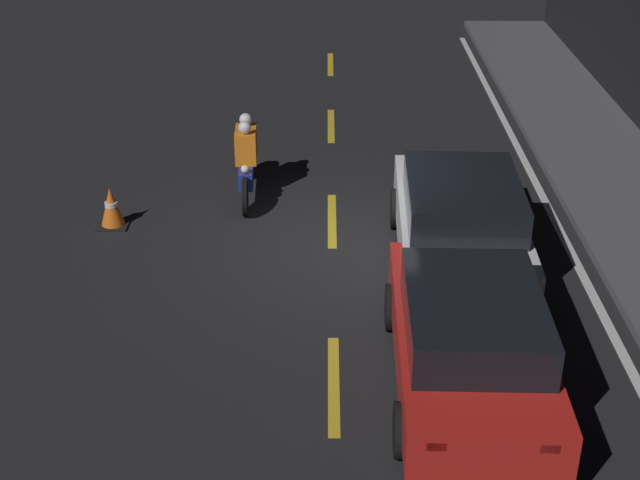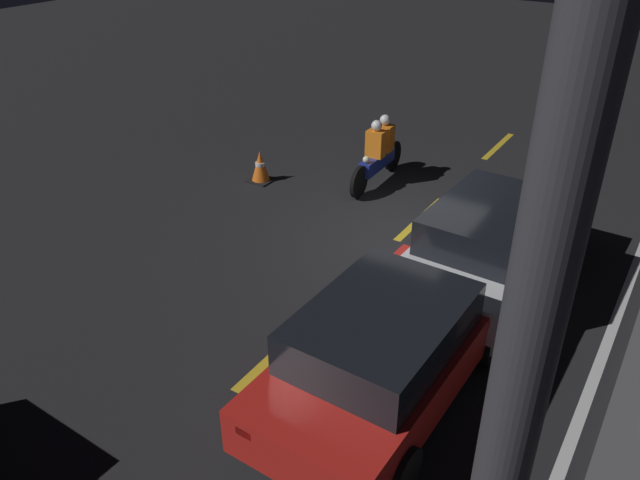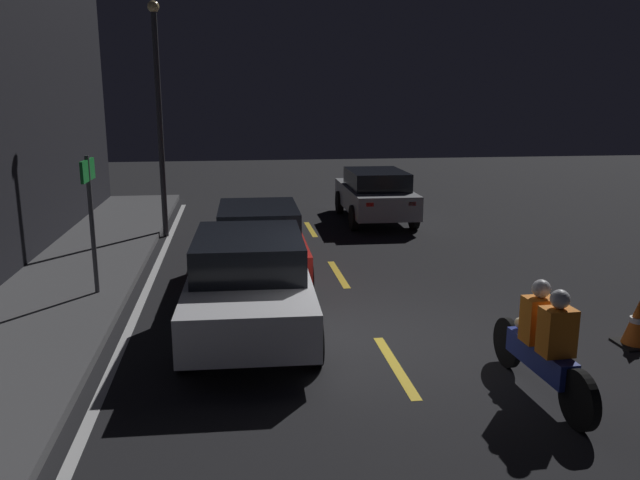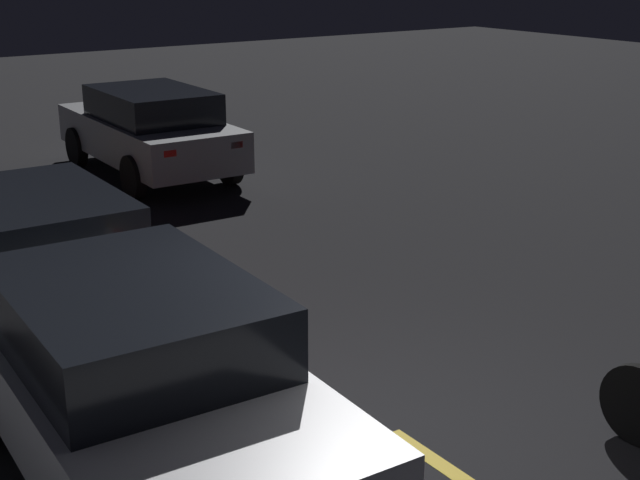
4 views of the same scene
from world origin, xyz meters
The scene contains 6 objects.
ground_plane centered at (0.00, 0.00, 0.00)m, with size 56.00×56.00×0.00m, color black.
lane_dash_d centered at (3.50, 0.00, 0.00)m, with size 2.00×0.14×0.01m.
lane_dash_e centered at (8.00, 0.00, 0.00)m, with size 2.00×0.14×0.01m.
sedan_white centered at (0.56, 1.87, 0.79)m, with size 4.10×2.02×1.48m.
taxi_red centered at (3.56, 1.59, 0.75)m, with size 4.07×1.91×1.40m.
hatchback_silver centered at (8.94, -1.99, 0.80)m, with size 4.28×1.92×1.49m.
Camera 4 is at (-4.85, 4.06, 3.69)m, focal length 50.00 mm.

